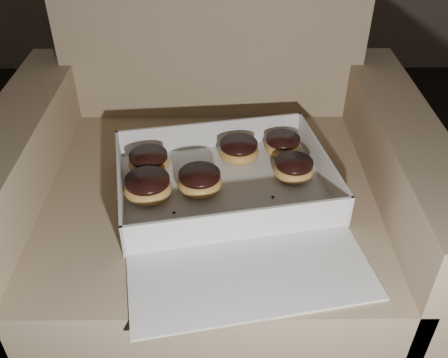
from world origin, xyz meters
name	(u,v)px	position (x,y,z in m)	size (l,w,h in m)	color
armchair	(212,209)	(-0.01, 0.75, 0.31)	(0.95, 0.80, 0.99)	#9E8665
bakery_box	(230,197)	(0.03, 0.61, 0.46)	(0.52, 0.59, 0.07)	white
donut_a	(149,162)	(-0.15, 0.72, 0.48)	(0.09, 0.09, 0.05)	#E2A84F
donut_b	(294,169)	(0.17, 0.69, 0.47)	(0.09, 0.09, 0.04)	#E2A84F
donut_c	(148,187)	(-0.14, 0.62, 0.48)	(0.10, 0.10, 0.05)	#E2A84F
donut_d	(200,181)	(-0.03, 0.64, 0.48)	(0.09, 0.09, 0.05)	#E2A84F
donut_e	(283,145)	(0.16, 0.79, 0.47)	(0.09, 0.09, 0.04)	#E2A84F
donut_f	(239,150)	(0.05, 0.76, 0.48)	(0.09, 0.09, 0.05)	#E2A84F
crumb_a	(209,224)	(-0.01, 0.54, 0.45)	(0.01, 0.01, 0.00)	black
crumb_b	(174,213)	(-0.08, 0.57, 0.45)	(0.01, 0.01, 0.00)	black
crumb_c	(303,207)	(0.18, 0.59, 0.45)	(0.01, 0.01, 0.00)	black
crumb_d	(210,223)	(-0.01, 0.54, 0.45)	(0.01, 0.01, 0.00)	black
crumb_e	(273,197)	(0.12, 0.62, 0.45)	(0.01, 0.01, 0.00)	black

